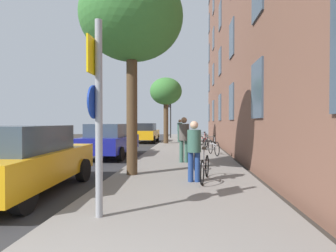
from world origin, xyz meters
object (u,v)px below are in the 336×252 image
Objects in this scene: pedestrian_2 at (180,129)px; bicycle_0 at (205,168)px; bicycle_2 at (214,147)px; pedestrian_0 at (194,147)px; tree_near at (132,18)px; sign_post at (97,107)px; car_1 at (110,140)px; traffic_light at (170,111)px; tree_far at (166,92)px; car_0 at (23,159)px; bicycle_4 at (204,140)px; bicycle_1 at (196,158)px; pedestrian_1 at (184,137)px; bicycle_3 at (205,143)px; car_2 at (146,133)px.

bicycle_0 is at bearing -85.31° from pedestrian_2.
pedestrian_0 is (-1.06, -5.91, 0.55)m from bicycle_2.
sign_post is at bearing -86.79° from tree_near.
tree_near is 6.51m from car_1.
traffic_light is 0.91× the size of car_1.
car_0 is (-2.15, -14.10, -3.14)m from tree_far.
pedestrian_0 reaches higher than bicycle_2.
bicycle_0 is 10.55m from bicycle_4.
pedestrian_2 is (-0.97, 12.09, 0.69)m from bicycle_1.
sign_post is at bearing -109.79° from bicycle_1.
traffic_light is 2.43× the size of bicycle_0.
tree_far is 2.74× the size of pedestrian_2.
sign_post is at bearing -92.69° from pedestrian_2.
sign_post is 15.85m from tree_far.
pedestrian_1 is at bearing 95.54° from pedestrian_0.
bicycle_0 is at bearing -79.32° from pedestrian_1.
bicycle_3 is at bearing 34.30° from car_1.
bicycle_2 is 0.96× the size of bicycle_3.
bicycle_1 is 2.22m from pedestrian_0.
bicycle_2 is 8.57m from pedestrian_2.
sign_post is 1.82× the size of pedestrian_2.
bicycle_3 is 11.10m from car_0.
bicycle_4 is at bearing 46.66° from car_1.
bicycle_0 is 1.01× the size of pedestrian_0.
traffic_light is 20.15m from bicycle_0.
bicycle_1 is 0.91× the size of pedestrian_1.
bicycle_4 is 7.36m from pedestrian_1.
sign_post is at bearing -88.88° from traffic_light.
bicycle_3 is (2.95, -11.18, -2.34)m from traffic_light.
sign_post reaches higher than car_0.
bicycle_2 is 0.37× the size of car_0.
car_2 reaches higher than bicycle_1.
sign_post is 1.92× the size of bicycle_4.
pedestrian_1 is (-0.43, 1.29, 0.68)m from bicycle_1.
car_1 is (-2.09, -7.42, -3.14)m from tree_far.
pedestrian_0 is 0.41× the size of car_2.
bicycle_4 is (2.75, -2.29, -3.49)m from tree_far.
bicycle_2 is at bearing 60.66° from pedestrian_1.
tree_far is at bearing -88.14° from traffic_light.
traffic_light is at bearing 96.02° from pedestrian_0.
traffic_light is at bearing 84.80° from car_0.
pedestrian_2 is 0.46× the size of car_2.
car_2 is at bearing 89.03° from car_0.
bicycle_0 is 14.17m from pedestrian_2.
pedestrian_1 is (-1.39, -2.48, 0.64)m from bicycle_2.
tree_far reaches higher than bicycle_0.
bicycle_2 is 1.01× the size of pedestrian_0.
pedestrian_0 is 3.45m from pedestrian_1.
pedestrian_0 is at bearing -81.74° from tree_far.
bicycle_4 reaches higher than bicycle_3.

